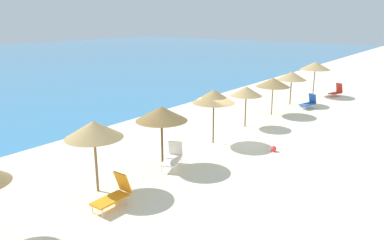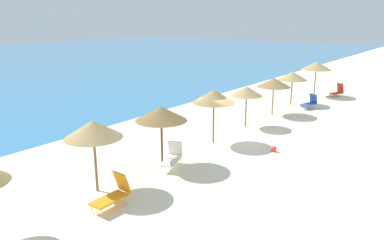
{
  "view_description": "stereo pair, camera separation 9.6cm",
  "coord_description": "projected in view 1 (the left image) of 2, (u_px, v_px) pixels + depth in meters",
  "views": [
    {
      "loc": [
        -16.77,
        -10.22,
        6.59
      ],
      "look_at": [
        -2.04,
        0.82,
        1.52
      ],
      "focal_mm": 35.23,
      "sensor_mm": 36.0,
      "label": 1
    },
    {
      "loc": [
        -16.72,
        -10.3,
        6.59
      ],
      "look_at": [
        -2.04,
        0.82,
        1.52
      ],
      "focal_mm": 35.23,
      "sensor_mm": 36.0,
      "label": 2
    }
  ],
  "objects": [
    {
      "name": "beach_umbrella_2",
      "position": [
        94.0,
        130.0,
        14.06
      ],
      "size": [
        2.2,
        2.2,
        2.85
      ],
      "color": "brown",
      "rests_on": "ground_plane"
    },
    {
      "name": "beach_umbrella_3",
      "position": [
        161.0,
        114.0,
        16.58
      ],
      "size": [
        2.32,
        2.32,
        2.78
      ],
      "color": "brown",
      "rests_on": "ground_plane"
    },
    {
      "name": "lounge_chair_3",
      "position": [
        115.0,
        194.0,
        13.38
      ],
      "size": [
        1.48,
        0.63,
        1.2
      ],
      "rotation": [
        0.0,
        0.0,
        1.57
      ],
      "color": "orange",
      "rests_on": "ground_plane"
    },
    {
      "name": "lounge_chair_1",
      "position": [
        173.0,
        157.0,
        16.99
      ],
      "size": [
        1.6,
        1.18,
        1.07
      ],
      "rotation": [
        0.0,
        0.0,
        1.99
      ],
      "color": "white",
      "rests_on": "ground_plane"
    },
    {
      "name": "beach_umbrella_8",
      "position": [
        315.0,
        66.0,
        31.72
      ],
      "size": [
        2.47,
        2.47,
        2.92
      ],
      "color": "brown",
      "rests_on": "ground_plane"
    },
    {
      "name": "beach_umbrella_5",
      "position": [
        246.0,
        91.0,
        22.74
      ],
      "size": [
        1.93,
        1.93,
        2.52
      ],
      "color": "brown",
      "rests_on": "ground_plane"
    },
    {
      "name": "beach_ball",
      "position": [
        274.0,
        149.0,
        18.99
      ],
      "size": [
        0.29,
        0.29,
        0.29
      ],
      "primitive_type": "sphere",
      "color": "red",
      "rests_on": "ground_plane"
    },
    {
      "name": "ground_plane",
      "position": [
        226.0,
        141.0,
        20.6
      ],
      "size": [
        160.0,
        160.0,
        0.0
      ],
      "primitive_type": "plane",
      "color": "beige"
    },
    {
      "name": "beach_umbrella_6",
      "position": [
        273.0,
        82.0,
        25.59
      ],
      "size": [
        2.3,
        2.3,
        2.57
      ],
      "color": "brown",
      "rests_on": "ground_plane"
    },
    {
      "name": "beach_umbrella_4",
      "position": [
        214.0,
        96.0,
        19.66
      ],
      "size": [
        2.25,
        2.25,
        2.91
      ],
      "color": "brown",
      "rests_on": "ground_plane"
    },
    {
      "name": "lounge_chair_2",
      "position": [
        309.0,
        102.0,
        27.85
      ],
      "size": [
        1.44,
        0.94,
        1.06
      ],
      "rotation": [
        0.0,
        0.0,
        1.29
      ],
      "color": "blue",
      "rests_on": "ground_plane"
    },
    {
      "name": "lounge_chair_0",
      "position": [
        336.0,
        91.0,
        32.13
      ],
      "size": [
        1.42,
        0.92,
        1.11
      ],
      "rotation": [
        0.0,
        0.0,
        1.27
      ],
      "color": "red",
      "rests_on": "ground_plane"
    },
    {
      "name": "beach_umbrella_7",
      "position": [
        292.0,
        76.0,
        28.64
      ],
      "size": [
        2.22,
        2.22,
        2.56
      ],
      "color": "brown",
      "rests_on": "ground_plane"
    }
  ]
}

